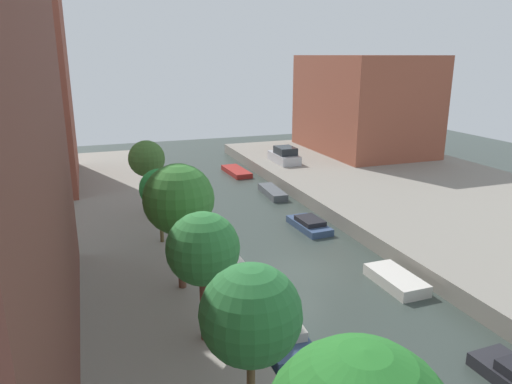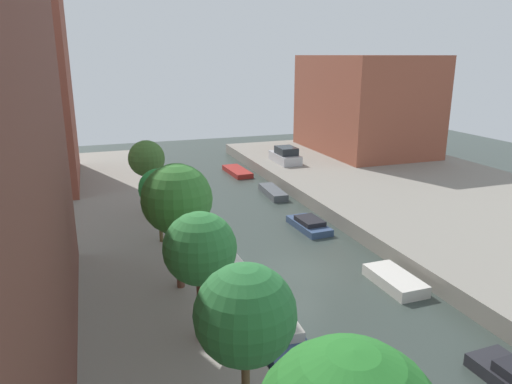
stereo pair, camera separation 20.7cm
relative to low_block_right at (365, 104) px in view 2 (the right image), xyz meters
name	(u,v)px [view 2 (the right image)]	position (x,y,z in m)	size (l,w,h in m)	color
ground_plane	(300,271)	(-18.00, -23.51, -5.99)	(84.00, 84.00, 0.00)	#333D38
low_block_right	(365,104)	(0.00, 0.00, 0.00)	(10.00, 14.45, 9.98)	brown
street_tree_1	(245,315)	(-24.65, -34.51, -1.22)	(2.63, 2.63, 5.10)	brown
street_tree_2	(200,249)	(-24.65, -29.43, -1.47)	(2.60, 2.60, 4.86)	brown
street_tree_3	(177,200)	(-24.65, -25.14, -0.90)	(3.06, 3.06, 5.65)	brown
street_tree_4	(159,189)	(-24.65, -19.40, -1.94)	(2.17, 2.17, 4.15)	brown
street_tree_5	(147,159)	(-24.65, -14.47, -1.29)	(2.30, 2.30, 4.88)	brown
parked_car	(285,156)	(-10.28, -2.93, -4.34)	(1.91, 4.16, 1.56)	#B7B7BC
moored_boat_left_2	(279,333)	(-21.54, -29.19, -5.59)	(1.90, 4.24, 0.95)	#33476B
moored_boat_left_3	(222,257)	(-21.66, -21.11, -5.68)	(1.52, 3.27, 0.62)	beige
moored_boat_left_4	(192,214)	(-21.71, -13.47, -5.60)	(1.61, 4.19, 0.90)	beige
moored_boat_left_5	(172,189)	(-21.85, -6.53, -5.66)	(1.79, 4.30, 0.75)	#4C5156
moored_boat_right_2	(395,280)	(-14.29, -26.61, -5.70)	(1.68, 3.38, 0.58)	beige
moored_boat_right_3	(309,224)	(-14.84, -17.91, -5.67)	(1.75, 3.76, 0.75)	#33476B
moored_boat_right_4	(273,192)	(-14.25, -9.84, -5.71)	(1.39, 4.17, 0.55)	#4C5156
moored_boat_right_5	(237,171)	(-14.81, -1.85, -5.76)	(1.79, 4.63, 0.46)	maroon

